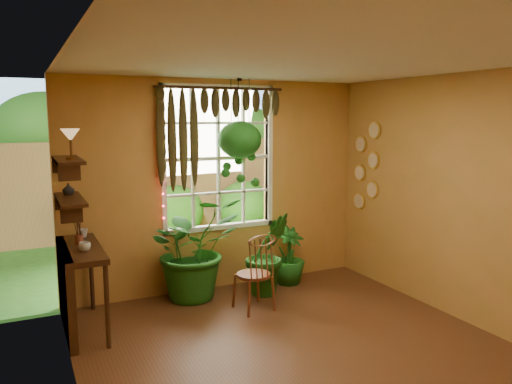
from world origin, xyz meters
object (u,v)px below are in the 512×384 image
(potted_plant_left, at_px, (194,247))
(potted_plant_mid, at_px, (268,254))
(windsor_chair, at_px, (255,284))
(hanging_basket, at_px, (240,144))
(counter_ledge, at_px, (71,281))

(potted_plant_left, height_order, potted_plant_mid, potted_plant_left)
(windsor_chair, xyz_separation_m, hanging_basket, (0.14, 0.74, 1.59))
(hanging_basket, bearing_deg, potted_plant_mid, -53.53)
(potted_plant_left, xyz_separation_m, hanging_basket, (0.64, 0.04, 1.25))
(windsor_chair, bearing_deg, potted_plant_left, 119.17)
(counter_ledge, distance_m, windsor_chair, 2.01)
(potted_plant_left, bearing_deg, hanging_basket, 3.70)
(potted_plant_left, height_order, hanging_basket, hanging_basket)
(counter_ledge, xyz_separation_m, windsor_chair, (1.97, -0.29, -0.25))
(counter_ledge, bearing_deg, potted_plant_left, 15.54)
(hanging_basket, bearing_deg, windsor_chair, -100.66)
(potted_plant_mid, distance_m, hanging_basket, 1.42)
(counter_ledge, distance_m, potted_plant_left, 1.52)
(windsor_chair, xyz_separation_m, potted_plant_mid, (0.38, 0.42, 0.22))
(potted_plant_mid, bearing_deg, counter_ledge, -176.90)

